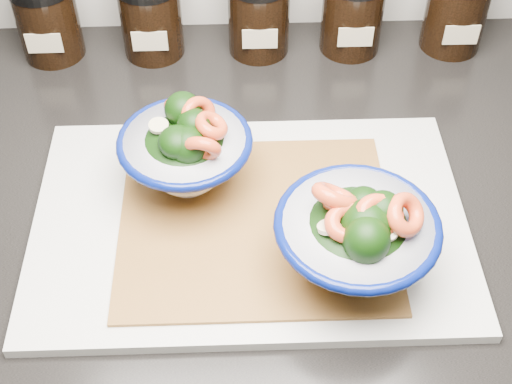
{
  "coord_description": "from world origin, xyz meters",
  "views": [
    {
      "loc": [
        -0.01,
        0.89,
        1.47
      ],
      "look_at": [
        0.01,
        1.37,
        0.96
      ],
      "focal_mm": 50.0,
      "sensor_mm": 36.0,
      "label": 1
    }
  ],
  "objects_px": {
    "cutting_board": "(250,221)",
    "spice_jar_d": "(353,11)",
    "bowl_left": "(186,151)",
    "bowl_right": "(357,237)",
    "spice_jar_a": "(47,16)",
    "spice_jar_e": "(457,9)",
    "spice_jar_c": "(259,12)",
    "spice_jar_b": "(151,14)"
  },
  "relations": [
    {
      "from": "cutting_board",
      "to": "spice_jar_d",
      "type": "height_order",
      "value": "spice_jar_d"
    },
    {
      "from": "bowl_left",
      "to": "bowl_right",
      "type": "height_order",
      "value": "bowl_right"
    },
    {
      "from": "spice_jar_d",
      "to": "spice_jar_a",
      "type": "bearing_deg",
      "value": 180.0
    },
    {
      "from": "spice_jar_d",
      "to": "spice_jar_e",
      "type": "relative_size",
      "value": 1.0
    },
    {
      "from": "spice_jar_d",
      "to": "bowl_left",
      "type": "bearing_deg",
      "value": -128.38
    },
    {
      "from": "spice_jar_a",
      "to": "spice_jar_d",
      "type": "bearing_deg",
      "value": 0.0
    },
    {
      "from": "bowl_right",
      "to": "spice_jar_c",
      "type": "height_order",
      "value": "bowl_right"
    },
    {
      "from": "bowl_right",
      "to": "spice_jar_c",
      "type": "xyz_separation_m",
      "value": [
        -0.08,
        0.39,
        -0.01
      ]
    },
    {
      "from": "bowl_right",
      "to": "spice_jar_e",
      "type": "height_order",
      "value": "bowl_right"
    },
    {
      "from": "spice_jar_b",
      "to": "spice_jar_d",
      "type": "height_order",
      "value": "same"
    },
    {
      "from": "spice_jar_c",
      "to": "spice_jar_e",
      "type": "xyz_separation_m",
      "value": [
        0.26,
        0.0,
        0.0
      ]
    },
    {
      "from": "spice_jar_a",
      "to": "bowl_right",
      "type": "bearing_deg",
      "value": -47.81
    },
    {
      "from": "spice_jar_a",
      "to": "spice_jar_b",
      "type": "xyz_separation_m",
      "value": [
        0.13,
        0.0,
        0.0
      ]
    },
    {
      "from": "cutting_board",
      "to": "spice_jar_a",
      "type": "height_order",
      "value": "spice_jar_a"
    },
    {
      "from": "spice_jar_b",
      "to": "spice_jar_c",
      "type": "relative_size",
      "value": 1.0
    },
    {
      "from": "cutting_board",
      "to": "spice_jar_d",
      "type": "bearing_deg",
      "value": 65.38
    },
    {
      "from": "spice_jar_d",
      "to": "spice_jar_b",
      "type": "bearing_deg",
      "value": 180.0
    },
    {
      "from": "bowl_left",
      "to": "spice_jar_c",
      "type": "xyz_separation_m",
      "value": [
        0.08,
        0.26,
        -0.0
      ]
    },
    {
      "from": "bowl_right",
      "to": "spice_jar_e",
      "type": "relative_size",
      "value": 1.36
    },
    {
      "from": "bowl_right",
      "to": "spice_jar_b",
      "type": "relative_size",
      "value": 1.36
    },
    {
      "from": "bowl_left",
      "to": "spice_jar_a",
      "type": "height_order",
      "value": "bowl_left"
    },
    {
      "from": "spice_jar_d",
      "to": "spice_jar_e",
      "type": "xyz_separation_m",
      "value": [
        0.14,
        0.0,
        0.0
      ]
    },
    {
      "from": "spice_jar_e",
      "to": "bowl_right",
      "type": "bearing_deg",
      "value": -115.31
    },
    {
      "from": "spice_jar_a",
      "to": "spice_jar_e",
      "type": "height_order",
      "value": "same"
    },
    {
      "from": "cutting_board",
      "to": "bowl_left",
      "type": "height_order",
      "value": "bowl_left"
    },
    {
      "from": "bowl_left",
      "to": "spice_jar_d",
      "type": "relative_size",
      "value": 1.25
    },
    {
      "from": "cutting_board",
      "to": "spice_jar_b",
      "type": "bearing_deg",
      "value": 110.86
    },
    {
      "from": "bowl_left",
      "to": "spice_jar_a",
      "type": "relative_size",
      "value": 1.25
    },
    {
      "from": "bowl_left",
      "to": "spice_jar_a",
      "type": "distance_m",
      "value": 0.32
    },
    {
      "from": "spice_jar_d",
      "to": "cutting_board",
      "type": "bearing_deg",
      "value": -114.62
    },
    {
      "from": "cutting_board",
      "to": "bowl_right",
      "type": "relative_size",
      "value": 2.92
    },
    {
      "from": "cutting_board",
      "to": "spice_jar_e",
      "type": "distance_m",
      "value": 0.42
    },
    {
      "from": "cutting_board",
      "to": "bowl_right",
      "type": "bearing_deg",
      "value": -37.0
    },
    {
      "from": "spice_jar_d",
      "to": "spice_jar_e",
      "type": "distance_m",
      "value": 0.14
    },
    {
      "from": "bowl_right",
      "to": "spice_jar_c",
      "type": "bearing_deg",
      "value": 101.2
    },
    {
      "from": "bowl_right",
      "to": "spice_jar_e",
      "type": "distance_m",
      "value": 0.43
    },
    {
      "from": "bowl_left",
      "to": "spice_jar_b",
      "type": "bearing_deg",
      "value": 101.82
    },
    {
      "from": "spice_jar_a",
      "to": "spice_jar_d",
      "type": "height_order",
      "value": "same"
    },
    {
      "from": "spice_jar_b",
      "to": "spice_jar_e",
      "type": "height_order",
      "value": "same"
    },
    {
      "from": "bowl_right",
      "to": "cutting_board",
      "type": "bearing_deg",
      "value": 143.0
    },
    {
      "from": "cutting_board",
      "to": "spice_jar_e",
      "type": "bearing_deg",
      "value": 48.19
    },
    {
      "from": "spice_jar_b",
      "to": "spice_jar_e",
      "type": "bearing_deg",
      "value": 0.0
    }
  ]
}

